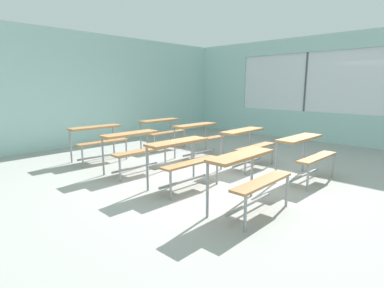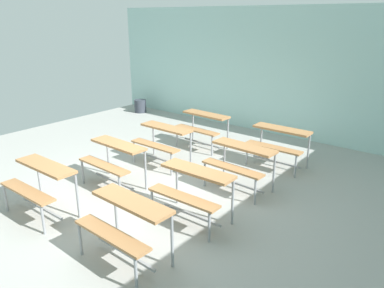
% 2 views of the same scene
% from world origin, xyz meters
% --- Properties ---
extents(ground, '(10.00, 9.00, 0.05)m').
position_xyz_m(ground, '(0.00, 0.00, -0.03)').
color(ground, '#9E9E99').
extents(wall_back, '(10.00, 0.12, 3.00)m').
position_xyz_m(wall_back, '(0.00, 4.50, 1.50)').
color(wall_back, '#A8D1CC').
rests_on(wall_back, ground).
extents(wall_right, '(0.12, 9.00, 3.00)m').
position_xyz_m(wall_right, '(5.00, -0.13, 1.45)').
color(wall_right, '#A8D1CC').
rests_on(wall_right, ground).
extents(desk_bench_r0c0, '(1.10, 0.60, 0.74)m').
position_xyz_m(desk_bench_r0c0, '(-0.67, -1.28, 0.56)').
color(desk_bench_r0c0, '#A87547').
rests_on(desk_bench_r0c0, ground).
extents(desk_bench_r0c1, '(1.12, 0.62, 0.74)m').
position_xyz_m(desk_bench_r0c1, '(1.11, -1.25, 0.56)').
color(desk_bench_r0c1, '#A87547').
rests_on(desk_bench_r0c1, ground).
extents(desk_bench_r1c0, '(1.12, 0.62, 0.74)m').
position_xyz_m(desk_bench_r1c0, '(-0.59, -0.00, 0.56)').
color(desk_bench_r1c0, '#A87547').
rests_on(desk_bench_r1c0, ground).
extents(desk_bench_r1c1, '(1.11, 0.60, 0.74)m').
position_xyz_m(desk_bench_r1c1, '(1.15, -0.06, 0.56)').
color(desk_bench_r1c1, '#A87547').
rests_on(desk_bench_r1c1, ground).
extents(desk_bench_r2c0, '(1.11, 0.61, 0.74)m').
position_xyz_m(desk_bench_r2c0, '(-0.63, 1.24, 0.56)').
color(desk_bench_r2c0, '#A87547').
rests_on(desk_bench_r2c0, ground).
extents(desk_bench_r2c1, '(1.13, 0.64, 0.74)m').
position_xyz_m(desk_bench_r2c1, '(1.13, 1.22, 0.56)').
color(desk_bench_r2c1, '#A87547').
rests_on(desk_bench_r2c1, ground).
extents(desk_bench_r3c0, '(1.12, 0.64, 0.74)m').
position_xyz_m(desk_bench_r3c0, '(-0.64, 2.53, 0.56)').
color(desk_bench_r3c0, '#A87547').
rests_on(desk_bench_r3c0, ground).
extents(desk_bench_r3c1, '(1.10, 0.59, 0.74)m').
position_xyz_m(desk_bench_r3c1, '(1.17, 2.54, 0.56)').
color(desk_bench_r3c1, '#A87547').
rests_on(desk_bench_r3c1, ground).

